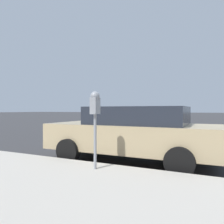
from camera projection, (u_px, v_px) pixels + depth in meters
ground_plane at (170, 157)px, 6.49m from camera, size 220.00×220.00×0.00m
parking_meter at (95, 110)px, 4.48m from camera, size 0.21×0.19×1.60m
car_tan at (132, 132)px, 5.90m from camera, size 2.07×4.56×1.48m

